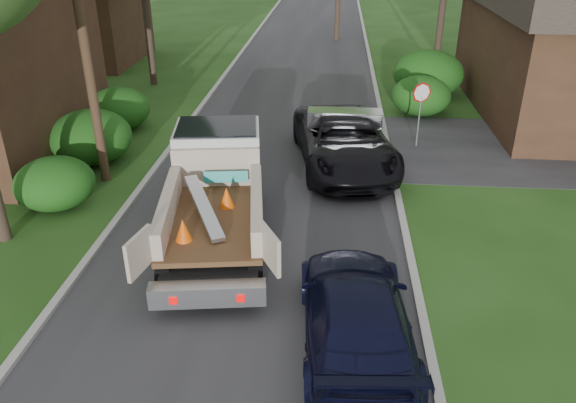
{
  "coord_description": "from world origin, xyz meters",
  "views": [
    {
      "loc": [
        2.0,
        -11.5,
        7.81
      ],
      "look_at": [
        0.9,
        1.53,
        1.2
      ],
      "focal_mm": 35.0,
      "sensor_mm": 36.0,
      "label": 1
    }
  ],
  "objects_px": {
    "black_pickup": "(344,141)",
    "stop_sign": "(421,101)",
    "utility_pole": "(81,19)",
    "flatbed_truck": "(216,180)",
    "navy_suv": "(356,315)",
    "house_left_far": "(74,9)"
  },
  "relations": [
    {
      "from": "flatbed_truck",
      "to": "black_pickup",
      "type": "relative_size",
      "value": 1.07
    },
    {
      "from": "utility_pole",
      "to": "navy_suv",
      "type": "bearing_deg",
      "value": -42.8
    },
    {
      "from": "flatbed_truck",
      "to": "stop_sign",
      "type": "bearing_deg",
      "value": 38.54
    },
    {
      "from": "stop_sign",
      "to": "navy_suv",
      "type": "relative_size",
      "value": 0.47
    },
    {
      "from": "stop_sign",
      "to": "utility_pole",
      "type": "xyz_separation_m",
      "value": [
        -10.68,
        -4.02,
        3.4
      ]
    },
    {
      "from": "utility_pole",
      "to": "flatbed_truck",
      "type": "distance_m",
      "value": 6.37
    },
    {
      "from": "stop_sign",
      "to": "flatbed_truck",
      "type": "relative_size",
      "value": 0.35
    },
    {
      "from": "utility_pole",
      "to": "black_pickup",
      "type": "distance_m",
      "value": 9.17
    },
    {
      "from": "flatbed_truck",
      "to": "black_pickup",
      "type": "height_order",
      "value": "flatbed_truck"
    },
    {
      "from": "house_left_far",
      "to": "flatbed_truck",
      "type": "bearing_deg",
      "value": -57.91
    },
    {
      "from": "flatbed_truck",
      "to": "utility_pole",
      "type": "bearing_deg",
      "value": 140.04
    },
    {
      "from": "flatbed_truck",
      "to": "black_pickup",
      "type": "bearing_deg",
      "value": 44.62
    },
    {
      "from": "house_left_far",
      "to": "navy_suv",
      "type": "xyz_separation_m",
      "value": [
        16.1,
        -24.5,
        -2.28
      ]
    },
    {
      "from": "utility_pole",
      "to": "house_left_far",
      "type": "bearing_deg",
      "value": 115.23
    },
    {
      "from": "black_pickup",
      "to": "stop_sign",
      "type": "bearing_deg",
      "value": 26.48
    },
    {
      "from": "stop_sign",
      "to": "black_pickup",
      "type": "distance_m",
      "value": 3.59
    },
    {
      "from": "stop_sign",
      "to": "navy_suv",
      "type": "xyz_separation_m",
      "value": [
        -2.6,
        -11.5,
        -1.01
      ]
    },
    {
      "from": "stop_sign",
      "to": "house_left_far",
      "type": "bearing_deg",
      "value": 145.19
    },
    {
      "from": "flatbed_truck",
      "to": "navy_suv",
      "type": "distance_m",
      "value": 6.1
    },
    {
      "from": "utility_pole",
      "to": "black_pickup",
      "type": "xyz_separation_m",
      "value": [
        7.88,
        1.95,
        -4.26
      ]
    },
    {
      "from": "utility_pole",
      "to": "black_pickup",
      "type": "height_order",
      "value": "utility_pole"
    },
    {
      "from": "stop_sign",
      "to": "navy_suv",
      "type": "distance_m",
      "value": 11.83
    }
  ]
}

